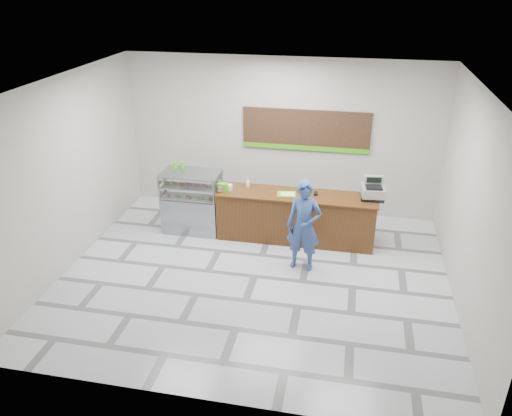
% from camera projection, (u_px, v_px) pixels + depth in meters
% --- Properties ---
extents(floor, '(7.00, 7.00, 0.00)m').
position_uv_depth(floor, '(255.00, 276.00, 9.22)').
color(floor, silver).
rests_on(floor, ground).
extents(back_wall, '(7.00, 0.00, 7.00)m').
position_uv_depth(back_wall, '(281.00, 137.00, 11.11)').
color(back_wall, '#BAB5AB').
rests_on(back_wall, floor).
extents(ceiling, '(7.00, 7.00, 0.00)m').
position_uv_depth(ceiling, '(254.00, 86.00, 7.70)').
color(ceiling, silver).
rests_on(ceiling, back_wall).
extents(sales_counter, '(3.26, 0.76, 1.03)m').
position_uv_depth(sales_counter, '(296.00, 217.00, 10.27)').
color(sales_counter, '#592F12').
rests_on(sales_counter, floor).
extents(display_case, '(1.22, 0.72, 1.33)m').
position_uv_depth(display_case, '(192.00, 201.00, 10.59)').
color(display_case, gray).
rests_on(display_case, floor).
extents(menu_board, '(2.80, 0.06, 0.90)m').
position_uv_depth(menu_board, '(306.00, 131.00, 10.90)').
color(menu_board, black).
rests_on(menu_board, back_wall).
extents(cash_register, '(0.50, 0.52, 0.42)m').
position_uv_depth(cash_register, '(373.00, 190.00, 9.82)').
color(cash_register, black).
rests_on(cash_register, sales_counter).
extents(card_terminal, '(0.09, 0.16, 0.04)m').
position_uv_depth(card_terminal, '(316.00, 194.00, 10.03)').
color(card_terminal, black).
rests_on(card_terminal, sales_counter).
extents(serving_tray, '(0.41, 0.31, 0.02)m').
position_uv_depth(serving_tray, '(287.00, 194.00, 10.02)').
color(serving_tray, '#6DBF1A').
rests_on(serving_tray, sales_counter).
extents(napkin_box, '(0.14, 0.14, 0.11)m').
position_uv_depth(napkin_box, '(229.00, 187.00, 10.22)').
color(napkin_box, white).
rests_on(napkin_box, sales_counter).
extents(straw_cup, '(0.08, 0.08, 0.12)m').
position_uv_depth(straw_cup, '(248.00, 184.00, 10.37)').
color(straw_cup, silver).
rests_on(straw_cup, sales_counter).
extents(promo_box, '(0.22, 0.17, 0.18)m').
position_uv_depth(promo_box, '(222.00, 187.00, 10.14)').
color(promo_box, '#42AF14').
rests_on(promo_box, sales_counter).
extents(donut_decal, '(0.17, 0.17, 0.00)m').
position_uv_depth(donut_decal, '(303.00, 195.00, 10.02)').
color(donut_decal, pink).
rests_on(donut_decal, sales_counter).
extents(green_cup_left, '(0.09, 0.09, 0.13)m').
position_uv_depth(green_cup_left, '(175.00, 165.00, 10.52)').
color(green_cup_left, '#42AF14').
rests_on(green_cup_left, display_case).
extents(green_cup_right, '(0.09, 0.09, 0.14)m').
position_uv_depth(green_cup_right, '(182.00, 164.00, 10.54)').
color(green_cup_right, '#42AF14').
rests_on(green_cup_right, display_case).
extents(customer, '(0.68, 0.49, 1.76)m').
position_uv_depth(customer, '(304.00, 226.00, 9.13)').
color(customer, '#304882').
rests_on(customer, floor).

